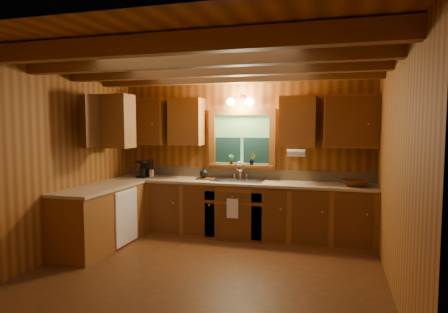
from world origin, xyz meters
TOP-DOWN VIEW (x-y plane):
  - room at (0.00, 0.00)m, footprint 4.20×4.20m
  - ceiling_beams at (0.00, 0.00)m, footprint 4.20×2.54m
  - base_cabinets at (-0.49, 1.28)m, footprint 4.20×2.22m
  - countertop at (-0.48, 1.29)m, footprint 4.20×2.24m
  - backsplash at (0.00, 1.89)m, footprint 4.20×0.02m
  - dishwasher_panel at (-1.47, 0.68)m, footprint 0.02×0.60m
  - upper_cabinets at (-0.56, 1.42)m, footprint 4.19×1.77m
  - window at (0.00, 1.87)m, footprint 1.12×0.08m
  - window_sill at (0.00, 1.82)m, footprint 1.06×0.14m
  - wall_sconce at (0.00, 1.75)m, footprint 0.45×0.21m
  - paper_towel_roll at (0.92, 1.53)m, footprint 0.27×0.11m
  - dish_towel at (0.00, 1.26)m, footprint 0.18×0.01m
  - sink at (0.00, 1.60)m, footprint 0.82×0.48m
  - coffee_maker at (-1.63, 1.55)m, footprint 0.16×0.21m
  - utensil_crock at (-1.51, 1.60)m, footprint 0.11×0.11m
  - cutting_board at (-0.58, 1.62)m, footprint 0.28×0.22m
  - teakettle at (-0.58, 1.62)m, footprint 0.14×0.14m
  - wicker_basket at (1.78, 1.51)m, footprint 0.43×0.43m
  - potted_plant_left at (-0.16, 1.80)m, footprint 0.11×0.09m
  - potted_plant_right at (0.19, 1.81)m, footprint 0.10×0.08m

SIDE VIEW (x-z plane):
  - base_cabinets at x=-0.49m, z-range 0.00..0.86m
  - dishwasher_panel at x=-1.47m, z-range 0.03..0.83m
  - dish_towel at x=0.00m, z-range 0.37..0.67m
  - sink at x=0.00m, z-range 0.64..1.07m
  - countertop at x=-0.48m, z-range 0.86..0.90m
  - cutting_board at x=-0.58m, z-range 0.90..0.92m
  - wicker_basket at x=1.78m, z-range 0.90..1.00m
  - utensil_crock at x=-1.51m, z-range 0.82..1.14m
  - backsplash at x=0.00m, z-range 0.90..1.06m
  - teakettle at x=-0.58m, z-range 0.91..1.08m
  - coffee_maker at x=-1.63m, z-range 0.90..1.19m
  - window_sill at x=0.00m, z-range 1.10..1.14m
  - potted_plant_left at x=-0.16m, z-range 1.14..1.31m
  - potted_plant_right at x=0.19m, z-range 1.14..1.32m
  - room at x=0.00m, z-range -0.80..3.40m
  - paper_towel_roll at x=0.92m, z-range 1.31..1.42m
  - window at x=0.00m, z-range 1.03..2.03m
  - upper_cabinets at x=-0.56m, z-range 1.45..2.23m
  - wall_sconce at x=0.00m, z-range 2.08..2.25m
  - ceiling_beams at x=0.00m, z-range 2.40..2.58m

